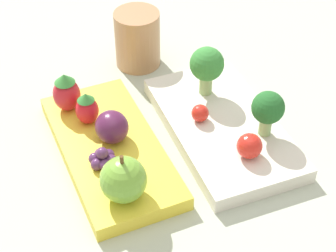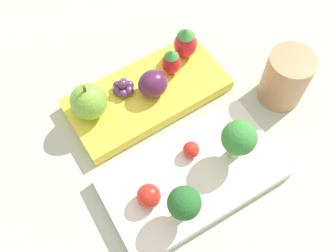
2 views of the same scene
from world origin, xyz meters
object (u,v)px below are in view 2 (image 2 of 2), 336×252
Objects in this scene: bento_box_savoury at (191,177)px; grape_cluster at (123,88)px; broccoli_floret_0 at (239,139)px; drinking_cup at (286,78)px; broccoli_floret_1 at (184,204)px; apple at (89,101)px; cherry_tomato_0 at (191,150)px; cherry_tomato_1 at (149,196)px; bento_box_fruit at (147,94)px; plum at (153,84)px; strawberry_1 at (171,62)px; strawberry_0 at (186,43)px.

grape_cluster is at bearing -84.62° from bento_box_savoury.
broccoli_floret_0 is 2.03× the size of grape_cluster.
broccoli_floret_0 reaches higher than drinking_cup.
broccoli_floret_0 is at bearing 22.88° from drinking_cup.
broccoli_floret_1 is 0.18m from apple.
grape_cluster reaches higher than cherry_tomato_0.
apple is at bearing -87.59° from cherry_tomato_1.
drinking_cup is at bearing 158.09° from apple.
apple is (0.08, -0.01, 0.03)m from bento_box_fruit.
broccoli_floret_1 is 1.80× the size of grape_cluster.
bento_box_savoury is 0.08m from broccoli_floret_0.
plum is (-0.01, 0.01, 0.03)m from bento_box_fruit.
broccoli_floret_0 is at bearing -161.13° from broccoli_floret_1.
broccoli_floret_1 is (0.03, 0.03, 0.05)m from bento_box_savoury.
broccoli_floret_1 is 2.75× the size of cherry_tomato_0.
strawberry_1 is (0.00, -0.15, -0.02)m from broccoli_floret_0.
plum is (0.07, 0.03, -0.01)m from strawberry_0.
grape_cluster is at bearing -96.04° from broccoli_floret_1.
apple is 1.39× the size of plum.
bento_box_fruit is 0.19m from drinking_cup.
broccoli_floret_0 reaches higher than plum.
bento_box_savoury is 3.43× the size of broccoli_floret_0.
strawberry_0 reaches higher than bento_box_fruit.
broccoli_floret_1 is 0.08m from cherry_tomato_0.
cherry_tomato_0 reaches higher than bento_box_fruit.
cherry_tomato_0 is at bearing 7.57° from drinking_cup.
drinking_cup is (-0.16, -0.02, 0.01)m from cherry_tomato_0.
bento_box_savoury and bento_box_fruit have the same top height.
cherry_tomato_0 is 0.13m from strawberry_1.
bento_box_fruit is 3.95× the size of broccoli_floret_1.
strawberry_0 is (-0.12, -0.20, -0.01)m from broccoli_floret_1.
drinking_cup is (-0.11, 0.10, 0.00)m from strawberry_1.
bento_box_savoury is 0.06m from cherry_tomato_1.
cherry_tomato_0 is 0.41× the size of strawberry_0.
cherry_tomato_1 is (0.06, 0.00, 0.02)m from bento_box_savoury.
bento_box_savoury is 0.13m from bento_box_fruit.
bento_box_fruit is 7.13× the size of grape_cluster.
broccoli_floret_0 is 1.57× the size of plum.
cherry_tomato_1 is 0.90× the size of grape_cluster.
strawberry_0 is (-0.08, -0.03, 0.03)m from bento_box_fruit.
bento_box_fruit is at bearing 150.17° from grape_cluster.
cherry_tomato_1 is 0.70× the size of plum.
broccoli_floret_0 is (-0.05, 0.14, 0.05)m from bento_box_fruit.
strawberry_1 reaches higher than bento_box_fruit.
apple is (0.06, -0.14, 0.03)m from bento_box_savoury.
plum is at bearing -28.15° from drinking_cup.
plum is at bearing -73.36° from broccoli_floret_0.
bento_box_savoury is 0.07m from broccoli_floret_1.
cherry_tomato_1 is at bearing 19.40° from cherry_tomato_0.
broccoli_floret_1 reaches higher than strawberry_0.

